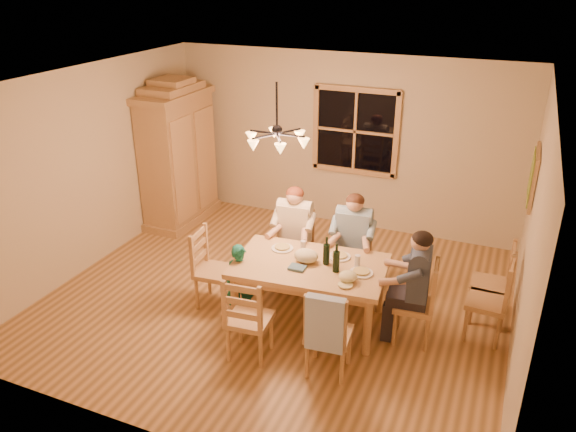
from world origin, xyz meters
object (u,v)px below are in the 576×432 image
at_px(chair_near_right, 329,346).
at_px(adult_slate_man, 417,273).
at_px(adult_plaid_man, 353,232).
at_px(chair_spare_front, 485,314).
at_px(chair_end_left, 215,282).
at_px(wine_bottle_b, 336,258).
at_px(chair_far_right, 351,270).
at_px(chair_near_left, 250,331).
at_px(armoire, 179,158).
at_px(adult_woman, 294,224).
at_px(chandelier, 277,138).
at_px(chair_end_right, 413,316).
at_px(child, 241,283).
at_px(chair_far_left, 294,261).
at_px(wine_bottle_a, 326,251).
at_px(chair_spare_back, 488,296).
at_px(dining_table, 310,272).

height_order(chair_near_right, adult_slate_man, adult_slate_man).
distance_m(adult_plaid_man, chair_spare_front, 1.78).
distance_m(chair_end_left, wine_bottle_b, 1.63).
distance_m(chair_far_right, chair_near_left, 1.79).
height_order(armoire, wine_bottle_b, armoire).
xyz_separation_m(armoire, adult_plaid_man, (3.21, -1.08, -0.22)).
distance_m(chair_near_right, adult_woman, 1.91).
distance_m(chandelier, chair_end_right, 2.48).
height_order(chair_near_left, child, chair_near_left).
xyz_separation_m(chandelier, adult_woman, (0.03, 0.45, -1.24)).
xyz_separation_m(adult_woman, adult_plaid_man, (0.76, 0.07, 0.00)).
xyz_separation_m(chandelier, child, (-0.22, -0.58, -1.60)).
height_order(adult_woman, wine_bottle_b, adult_woman).
relative_size(chair_far_left, wine_bottle_a, 3.00).
bearing_deg(chair_near_right, wine_bottle_a, 106.32).
xyz_separation_m(chair_far_left, wine_bottle_a, (0.67, -0.69, 0.62)).
distance_m(adult_woman, chair_spare_back, 2.48).
xyz_separation_m(armoire, chair_spare_front, (4.87, -1.45, -0.75)).
height_order(chair_near_left, chair_near_right, same).
relative_size(chair_far_left, wine_bottle_b, 3.00).
distance_m(armoire, wine_bottle_a, 3.63).
bearing_deg(chair_end_right, chair_far_left, 63.43).
xyz_separation_m(adult_plaid_man, chair_spare_back, (1.66, 0.02, -0.54)).
xyz_separation_m(adult_woman, wine_bottle_a, (0.67, -0.69, 0.08)).
relative_size(chair_near_right, chair_spare_front, 1.00).
xyz_separation_m(chair_far_right, chair_end_right, (0.93, -0.72, 0.00)).
distance_m(chair_near_left, adult_slate_man, 1.88).
bearing_deg(dining_table, chair_end_left, -174.65).
xyz_separation_m(chandelier, armoire, (-2.42, 1.60, -1.02)).
bearing_deg(chair_near_right, armoire, 136.85).
relative_size(chair_far_left, chair_end_left, 1.00).
relative_size(chair_near_right, adult_plaid_man, 1.13).
xyz_separation_m(dining_table, wine_bottle_b, (0.32, -0.05, 0.27)).
height_order(chair_far_right, adult_slate_man, adult_slate_man).
relative_size(armoire, wine_bottle_a, 6.97).
bearing_deg(adult_slate_man, chair_end_right, 174.65).
xyz_separation_m(armoire, adult_slate_man, (4.14, -1.81, -0.22)).
relative_size(chair_end_right, adult_plaid_man, 1.13).
height_order(chair_far_right, chair_end_left, same).
bearing_deg(chair_spare_back, adult_woman, 91.30).
relative_size(wine_bottle_a, chair_spare_front, 0.33).
relative_size(chair_near_right, chair_end_right, 1.00).
height_order(chair_near_left, chair_end_right, same).
relative_size(adult_woman, child, 0.92).
xyz_separation_m(chair_end_left, wine_bottle_a, (1.35, 0.18, 0.62)).
xyz_separation_m(chair_near_left, adult_slate_man, (1.53, 0.95, 0.54)).
xyz_separation_m(chair_near_right, chair_spare_front, (1.41, 1.23, 0.00)).
bearing_deg(wine_bottle_a, chair_far_left, 134.04).
distance_m(chair_end_right, adult_plaid_man, 1.29).
xyz_separation_m(armoire, wine_bottle_b, (3.28, -1.97, -0.13)).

